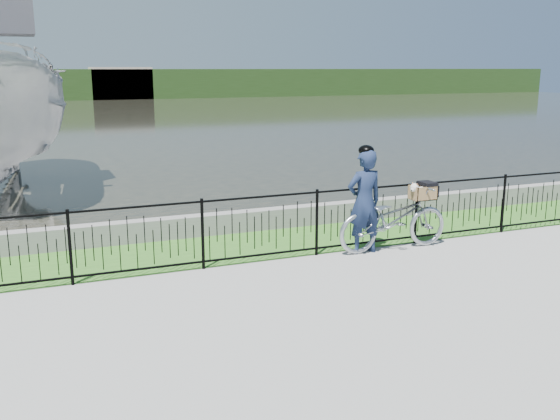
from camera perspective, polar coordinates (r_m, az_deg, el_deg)
name	(u,v)px	position (r m, az deg, el deg)	size (l,w,h in m)	color
ground	(301,293)	(8.99, 1.96, -7.59)	(120.00, 120.00, 0.00)	gray
grass_strip	(243,246)	(11.29, -3.44, -3.29)	(60.00, 2.00, 0.01)	#356C22
water	(84,120)	(40.95, -17.46, 7.90)	(120.00, 120.00, 0.00)	#29291F
quay_wall	(226,223)	(12.16, -4.98, -1.18)	(60.00, 0.30, 0.40)	gray
fence	(262,228)	(10.23, -1.68, -1.66)	(14.00, 0.06, 1.15)	black
far_treeline	(58,84)	(67.79, -19.63, 10.77)	(120.00, 6.00, 3.00)	#233E17
far_building_right	(121,83)	(66.87, -14.34, 11.17)	(6.00, 3.00, 3.20)	#B1A28E
bicycle_rig	(394,218)	(11.11, 10.36, -0.75)	(2.12, 0.74, 1.19)	#A4A9B0
cyclist	(364,201)	(10.76, 7.72, 0.86)	(0.67, 0.46, 1.87)	#172340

